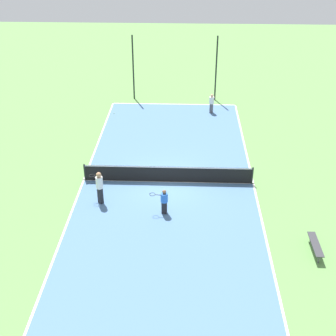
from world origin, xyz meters
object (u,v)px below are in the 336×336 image
(fence_post_back_left, at_px, (133,68))
(tennis_ball_midcourt, at_px, (156,172))
(player_near_white, at_px, (99,185))
(bench, at_px, (315,245))
(player_far_white, at_px, (212,102))
(player_near_blue, at_px, (164,200))
(tennis_ball_far_baseline, at_px, (114,113))
(fence_post_back_right, at_px, (216,69))
(tennis_net, at_px, (168,174))

(fence_post_back_left, bearing_deg, tennis_ball_midcourt, -78.13)
(player_near_white, relative_size, fence_post_back_left, 0.36)
(bench, bearing_deg, player_far_white, 14.01)
(player_far_white, height_order, player_near_white, player_near_white)
(player_near_blue, distance_m, tennis_ball_far_baseline, 13.36)
(bench, bearing_deg, fence_post_back_left, 28.23)
(player_near_white, bearing_deg, fence_post_back_right, -71.36)
(player_near_white, distance_m, fence_post_back_left, 15.13)
(bench, bearing_deg, tennis_ball_far_baseline, 36.01)
(tennis_ball_far_baseline, bearing_deg, bench, -53.99)
(player_far_white, xyz_separation_m, fence_post_back_right, (0.38, 2.73, 1.69))
(tennis_ball_far_baseline, xyz_separation_m, fence_post_back_right, (7.59, 3.23, 2.46))
(player_near_white, height_order, tennis_ball_far_baseline, player_near_white)
(tennis_ball_far_baseline, relative_size, fence_post_back_right, 0.01)
(tennis_ball_midcourt, height_order, fence_post_back_right, fence_post_back_right)
(bench, xyz_separation_m, tennis_ball_far_baseline, (-11.16, 15.35, -0.33))
(player_near_white, bearing_deg, tennis_net, -104.36)
(bench, distance_m, player_near_white, 10.80)
(tennis_net, relative_size, tennis_ball_midcourt, 138.27)
(bench, distance_m, tennis_ball_midcourt, 10.10)
(player_near_white, height_order, fence_post_back_left, fence_post_back_left)
(bench, height_order, tennis_ball_far_baseline, bench)
(player_far_white, distance_m, tennis_ball_midcourt, 9.79)
(player_near_blue, bearing_deg, tennis_ball_far_baseline, -62.63)
(tennis_net, bearing_deg, player_far_white, 74.39)
(player_far_white, height_order, tennis_ball_far_baseline, player_far_white)
(player_near_white, relative_size, fence_post_back_right, 0.36)
(tennis_ball_midcourt, bearing_deg, player_far_white, 68.73)
(player_near_white, bearing_deg, player_far_white, -74.46)
(fence_post_back_right, bearing_deg, bench, -79.12)
(player_near_blue, distance_m, fence_post_back_right, 16.29)
(player_near_blue, bearing_deg, bench, 166.87)
(bench, relative_size, fence_post_back_left, 0.35)
(tennis_ball_midcourt, relative_size, fence_post_back_right, 0.01)
(player_far_white, bearing_deg, tennis_net, -175.02)
(tennis_ball_midcourt, distance_m, fence_post_back_right, 12.70)
(player_near_blue, bearing_deg, player_near_white, -4.95)
(player_far_white, relative_size, player_near_white, 0.80)
(tennis_net, xyz_separation_m, bench, (6.78, -5.77, -0.14))
(player_far_white, height_order, player_near_blue, player_far_white)
(bench, height_order, player_near_blue, player_near_blue)
(player_far_white, distance_m, fence_post_back_right, 3.24)
(player_far_white, relative_size, tennis_ball_midcourt, 21.21)
(bench, height_order, fence_post_back_right, fence_post_back_right)
(bench, bearing_deg, fence_post_back_right, 10.88)
(player_near_white, relative_size, player_near_blue, 1.34)
(player_near_blue, xyz_separation_m, tennis_ball_midcourt, (-0.64, 4.04, -0.72))
(tennis_net, bearing_deg, player_near_blue, -91.47)
(tennis_net, bearing_deg, tennis_ball_far_baseline, 114.56)
(player_far_white, bearing_deg, player_near_white, 173.78)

